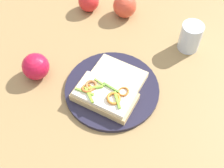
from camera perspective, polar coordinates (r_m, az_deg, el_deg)
name	(u,v)px	position (r m, az deg, el deg)	size (l,w,h in m)	color
ground_plane	(112,90)	(0.88, 0.00, -1.22)	(2.00, 2.00, 0.00)	olive
plate	(112,89)	(0.87, 0.00, -0.99)	(0.27, 0.27, 0.01)	#1F1C2F
sandwich	(104,96)	(0.83, -1.44, -2.26)	(0.19, 0.16, 0.05)	tan
bread_slice_side	(119,75)	(0.88, 1.33, 1.69)	(0.15, 0.09, 0.02)	beige
apple_0	(125,6)	(1.06, 2.43, 14.56)	(0.08, 0.08, 0.08)	#C8402A
apple_1	(36,67)	(0.91, -14.23, 3.22)	(0.08, 0.08, 0.08)	#B81331
apple_2	(89,1)	(1.09, -4.45, 15.34)	(0.07, 0.07, 0.07)	red
drinking_glass	(190,37)	(0.98, 14.60, 8.61)	(0.07, 0.07, 0.09)	silver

